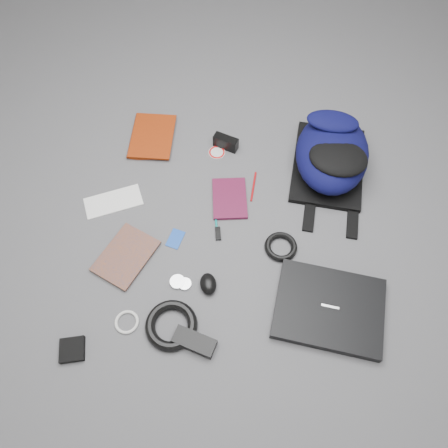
# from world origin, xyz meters

# --- Properties ---
(ground) EXTENTS (4.00, 4.00, 0.00)m
(ground) POSITION_xyz_m (0.00, 0.00, 0.00)
(ground) COLOR #4F4F51
(ground) RESTS_ON ground
(backpack) EXTENTS (0.35, 0.47, 0.18)m
(backpack) POSITION_xyz_m (0.40, 0.31, 0.09)
(backpack) COLOR black
(backpack) RESTS_ON ground
(laptop) EXTENTS (0.40, 0.33, 0.04)m
(laptop) POSITION_xyz_m (0.38, -0.30, 0.02)
(laptop) COLOR black
(laptop) RESTS_ON ground
(textbook_red) EXTENTS (0.18, 0.24, 0.03)m
(textbook_red) POSITION_xyz_m (-0.42, 0.41, 0.01)
(textbook_red) COLOR maroon
(textbook_red) RESTS_ON ground
(comic_book) EXTENTS (0.24, 0.27, 0.02)m
(comic_book) POSITION_xyz_m (-0.42, -0.12, 0.01)
(comic_book) COLOR #BA560D
(comic_book) RESTS_ON ground
(envelope) EXTENTS (0.24, 0.18, 0.00)m
(envelope) POSITION_xyz_m (-0.44, 0.08, 0.00)
(envelope) COLOR white
(envelope) RESTS_ON ground
(dvd_case) EXTENTS (0.15, 0.20, 0.01)m
(dvd_case) POSITION_xyz_m (0.01, 0.12, 0.01)
(dvd_case) COLOR #410C23
(dvd_case) RESTS_ON ground
(compact_camera) EXTENTS (0.11, 0.07, 0.06)m
(compact_camera) POSITION_xyz_m (-0.02, 0.38, 0.03)
(compact_camera) COLOR black
(compact_camera) RESTS_ON ground
(sticker_disc) EXTENTS (0.07, 0.07, 0.00)m
(sticker_disc) POSITION_xyz_m (-0.05, 0.35, 0.00)
(sticker_disc) COLOR silver
(sticker_disc) RESTS_ON ground
(pen_teal) EXTENTS (0.03, 0.14, 0.01)m
(pen_teal) POSITION_xyz_m (-0.04, 0.04, 0.00)
(pen_teal) COLOR #0D7976
(pen_teal) RESTS_ON ground
(pen_red) EXTENTS (0.02, 0.14, 0.01)m
(pen_red) POSITION_xyz_m (0.10, 0.19, 0.00)
(pen_red) COLOR #A80C11
(pen_red) RESTS_ON ground
(id_badge) EXTENTS (0.07, 0.09, 0.00)m
(id_badge) POSITION_xyz_m (-0.18, -0.07, 0.00)
(id_badge) COLOR #1644A7
(id_badge) RESTS_ON ground
(usb_black) EXTENTS (0.03, 0.06, 0.01)m
(usb_black) POSITION_xyz_m (-0.02, -0.03, 0.00)
(usb_black) COLOR black
(usb_black) RESTS_ON ground
(usb_silver) EXTENTS (0.03, 0.04, 0.01)m
(usb_silver) POSITION_xyz_m (0.01, 0.06, 0.00)
(usb_silver) COLOR #BDBEC0
(usb_silver) RESTS_ON ground
(mouse) EXTENTS (0.07, 0.09, 0.04)m
(mouse) POSITION_xyz_m (-0.04, -0.24, 0.02)
(mouse) COLOR black
(mouse) RESTS_ON ground
(headphone_left) EXTENTS (0.06, 0.06, 0.01)m
(headphone_left) POSITION_xyz_m (-0.15, -0.24, 0.01)
(headphone_left) COLOR silver
(headphone_left) RESTS_ON ground
(headphone_right) EXTENTS (0.06, 0.06, 0.01)m
(headphone_right) POSITION_xyz_m (-0.12, -0.24, 0.01)
(headphone_right) COLOR silver
(headphone_right) RESTS_ON ground
(cable_coil) EXTENTS (0.16, 0.16, 0.02)m
(cable_coil) POSITION_xyz_m (0.21, -0.08, 0.01)
(cable_coil) COLOR black
(cable_coil) RESTS_ON ground
(power_brick) EXTENTS (0.15, 0.10, 0.03)m
(power_brick) POSITION_xyz_m (-0.07, -0.45, 0.02)
(power_brick) COLOR black
(power_brick) RESTS_ON ground
(power_cord_coil) EXTENTS (0.20, 0.20, 0.03)m
(power_cord_coil) POSITION_xyz_m (-0.15, -0.40, 0.02)
(power_cord_coil) COLOR black
(power_cord_coil) RESTS_ON ground
(pouch) EXTENTS (0.09, 0.09, 0.02)m
(pouch) POSITION_xyz_m (-0.46, -0.50, 0.01)
(pouch) COLOR black
(pouch) RESTS_ON ground
(white_cable_coil) EXTENTS (0.09, 0.09, 0.01)m
(white_cable_coil) POSITION_xyz_m (-0.30, -0.39, 0.01)
(white_cable_coil) COLOR silver
(white_cable_coil) RESTS_ON ground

